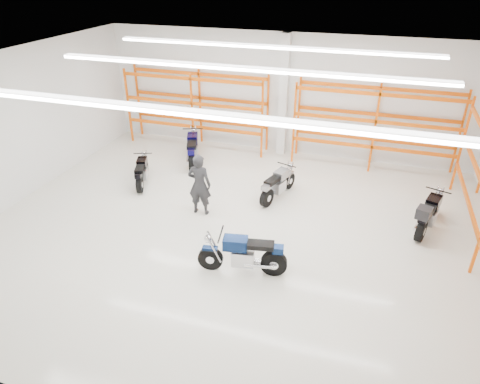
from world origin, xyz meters
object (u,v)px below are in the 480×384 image
(motorcycle_main, at_px, (246,255))
(motorcycle_back_c, at_px, (277,185))
(motorcycle_back_a, at_px, (142,173))
(motorcycle_back_b, at_px, (193,150))
(structural_column, at_px, (283,96))
(motorcycle_back_d, at_px, (428,215))
(standing_man, at_px, (199,185))

(motorcycle_main, distance_m, motorcycle_back_c, 3.81)
(motorcycle_main, xyz_separation_m, motorcycle_back_a, (-4.70, 3.36, -0.07))
(motorcycle_back_b, height_order, structural_column, structural_column)
(motorcycle_back_c, relative_size, motorcycle_back_d, 0.91)
(motorcycle_back_b, bearing_deg, motorcycle_back_d, -15.69)
(motorcycle_back_d, distance_m, structural_column, 6.87)
(motorcycle_main, height_order, motorcycle_back_d, motorcycle_back_d)
(motorcycle_back_d, bearing_deg, motorcycle_main, -142.79)
(motorcycle_back_b, bearing_deg, standing_man, -63.09)
(motorcycle_back_b, distance_m, standing_man, 3.67)
(motorcycle_back_d, xyz_separation_m, standing_man, (-6.39, -0.99, 0.41))
(motorcycle_main, xyz_separation_m, motorcycle_back_b, (-3.77, 5.49, 0.02))
(motorcycle_back_b, height_order, motorcycle_back_c, motorcycle_back_b)
(standing_man, bearing_deg, motorcycle_main, 129.48)
(motorcycle_back_a, bearing_deg, motorcycle_main, -35.52)
(standing_man, height_order, structural_column, structural_column)
(motorcycle_back_c, bearing_deg, standing_man, -141.67)
(structural_column, bearing_deg, motorcycle_back_d, -39.58)
(motorcycle_main, distance_m, standing_man, 3.12)
(motorcycle_back_a, height_order, motorcycle_back_d, motorcycle_back_d)
(motorcycle_back_b, bearing_deg, motorcycle_main, -55.55)
(motorcycle_back_d, height_order, structural_column, structural_column)
(motorcycle_main, xyz_separation_m, structural_column, (-0.86, 7.47, 1.75))
(motorcycle_back_b, distance_m, structural_column, 3.92)
(motorcycle_back_c, height_order, standing_man, standing_man)
(motorcycle_back_c, xyz_separation_m, standing_man, (-1.97, -1.56, 0.49))
(motorcycle_main, xyz_separation_m, motorcycle_back_c, (-0.15, 3.81, -0.04))
(standing_man, bearing_deg, motorcycle_back_b, -66.95)
(motorcycle_back_a, xyz_separation_m, standing_man, (2.58, -1.11, 0.51))
(motorcycle_main, distance_m, motorcycle_back_d, 5.35)
(motorcycle_back_c, bearing_deg, motorcycle_back_a, -174.35)
(motorcycle_main, height_order, motorcycle_back_a, motorcycle_main)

